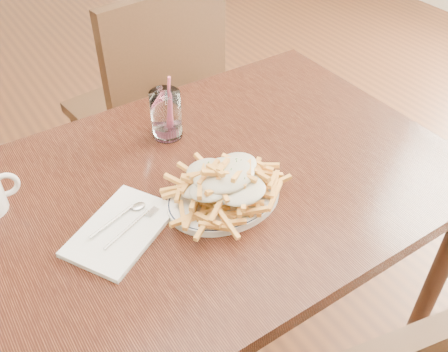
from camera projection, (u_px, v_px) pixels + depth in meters
floor at (210, 351)px, 1.65m from camera, size 7.00×7.00×0.00m
table at (205, 205)px, 1.21m from camera, size 1.20×0.80×0.75m
chair_far at (154, 101)px, 1.79m from camera, size 0.50×0.50×0.97m
fries_plate at (224, 197)px, 1.10m from camera, size 0.32×0.30×0.02m
loaded_fries at (224, 180)px, 1.07m from camera, size 0.27×0.22×0.08m
napkin at (121, 230)px, 1.03m from camera, size 0.27×0.24×0.01m
cutlery at (119, 226)px, 1.03m from camera, size 0.16×0.11×0.01m
water_glass at (166, 117)px, 1.26m from camera, size 0.08×0.08×0.17m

